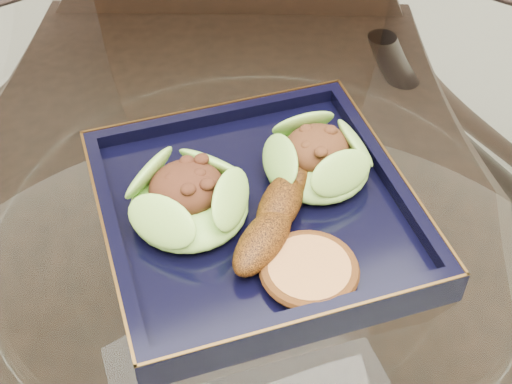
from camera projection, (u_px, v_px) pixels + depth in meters
name	position (u px, v px, depth m)	size (l,w,h in m)	color
dining_table	(258.00, 372.00, 0.73)	(1.13, 1.13, 0.77)	white
dining_chair	(230.00, 136.00, 1.00)	(0.60, 0.60, 1.05)	#321A10
navy_plate	(256.00, 215.00, 0.64)	(0.27, 0.27, 0.02)	black
lettuce_wrap_left	(189.00, 202.00, 0.61)	(0.10, 0.10, 0.04)	#6BAA31
lettuce_wrap_right	(317.00, 161.00, 0.65)	(0.10, 0.10, 0.03)	#548C28
roasted_plantain	(281.00, 203.00, 0.62)	(0.16, 0.03, 0.03)	#5F300A
crumb_patty	(309.00, 271.00, 0.58)	(0.07, 0.07, 0.01)	#CC8844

